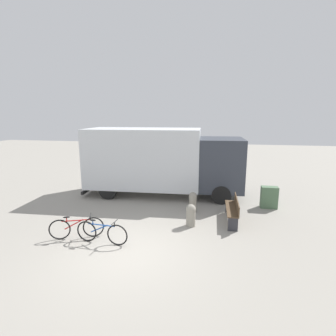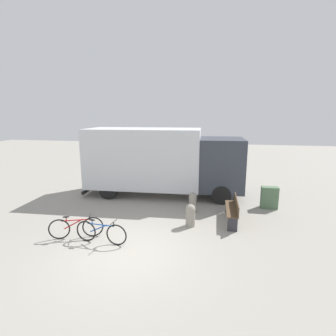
{
  "view_description": "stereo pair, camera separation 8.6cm",
  "coord_description": "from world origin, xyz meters",
  "px_view_note": "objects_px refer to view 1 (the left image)",
  "views": [
    {
      "loc": [
        2.44,
        -6.68,
        3.96
      ],
      "look_at": [
        0.48,
        4.12,
        1.72
      ],
      "focal_mm": 28.0,
      "sensor_mm": 36.0,
      "label": 1
    },
    {
      "loc": [
        2.53,
        -6.66,
        3.96
      ],
      "look_at": [
        0.48,
        4.12,
        1.72
      ],
      "focal_mm": 28.0,
      "sensor_mm": 36.0,
      "label": 2
    }
  ],
  "objects_px": {
    "bicycle_near": "(77,228)",
    "bicycle_middle": "(102,232)",
    "bollard_far_bench": "(193,201)",
    "park_bench": "(233,208)",
    "bollard_near_bench": "(191,214)",
    "delivery_truck": "(161,159)",
    "utility_box": "(269,197)"
  },
  "relations": [
    {
      "from": "bollard_far_bench",
      "to": "delivery_truck",
      "type": "bearing_deg",
      "value": 129.56
    },
    {
      "from": "delivery_truck",
      "to": "bicycle_middle",
      "type": "height_order",
      "value": "delivery_truck"
    },
    {
      "from": "bollard_far_bench",
      "to": "utility_box",
      "type": "xyz_separation_m",
      "value": [
        3.19,
        1.06,
        0.01
      ]
    },
    {
      "from": "bollard_far_bench",
      "to": "utility_box",
      "type": "bearing_deg",
      "value": 18.34
    },
    {
      "from": "bicycle_middle",
      "to": "utility_box",
      "type": "height_order",
      "value": "utility_box"
    },
    {
      "from": "bicycle_middle",
      "to": "bollard_near_bench",
      "type": "bearing_deg",
      "value": 38.97
    },
    {
      "from": "utility_box",
      "to": "bicycle_near",
      "type": "bearing_deg",
      "value": -148.44
    },
    {
      "from": "bicycle_near",
      "to": "bollard_far_bench",
      "type": "distance_m",
      "value": 4.65
    },
    {
      "from": "delivery_truck",
      "to": "bicycle_middle",
      "type": "distance_m",
      "value": 5.63
    },
    {
      "from": "delivery_truck",
      "to": "bicycle_near",
      "type": "xyz_separation_m",
      "value": [
        -1.72,
        -5.21,
        -1.42
      ]
    },
    {
      "from": "bicycle_near",
      "to": "utility_box",
      "type": "xyz_separation_m",
      "value": [
        6.69,
        4.11,
        0.11
      ]
    },
    {
      "from": "park_bench",
      "to": "utility_box",
      "type": "height_order",
      "value": "utility_box"
    },
    {
      "from": "delivery_truck",
      "to": "park_bench",
      "type": "xyz_separation_m",
      "value": [
        3.37,
        -2.88,
        -1.28
      ]
    },
    {
      "from": "park_bench",
      "to": "bollard_far_bench",
      "type": "distance_m",
      "value": 1.75
    },
    {
      "from": "delivery_truck",
      "to": "utility_box",
      "type": "xyz_separation_m",
      "value": [
        4.97,
        -1.09,
        -1.32
      ]
    },
    {
      "from": "bicycle_middle",
      "to": "bollard_near_bench",
      "type": "xyz_separation_m",
      "value": [
        2.61,
        1.81,
        0.08
      ]
    },
    {
      "from": "bicycle_near",
      "to": "utility_box",
      "type": "bearing_deg",
      "value": 10.45
    },
    {
      "from": "bicycle_middle",
      "to": "bollard_far_bench",
      "type": "xyz_separation_m",
      "value": [
        2.55,
        3.24,
        0.09
      ]
    },
    {
      "from": "park_bench",
      "to": "bollard_far_bench",
      "type": "height_order",
      "value": "park_bench"
    },
    {
      "from": "park_bench",
      "to": "bicycle_middle",
      "type": "bearing_deg",
      "value": 120.79
    },
    {
      "from": "bicycle_near",
      "to": "bicycle_middle",
      "type": "distance_m",
      "value": 0.97
    },
    {
      "from": "delivery_truck",
      "to": "utility_box",
      "type": "bearing_deg",
      "value": -14.9
    },
    {
      "from": "park_bench",
      "to": "bicycle_middle",
      "type": "distance_m",
      "value": 4.85
    },
    {
      "from": "park_bench",
      "to": "bicycle_middle",
      "type": "xyz_separation_m",
      "value": [
        -4.14,
        -2.51,
        -0.15
      ]
    },
    {
      "from": "bollard_near_bench",
      "to": "bollard_far_bench",
      "type": "height_order",
      "value": "bollard_far_bench"
    },
    {
      "from": "bicycle_near",
      "to": "bollard_near_bench",
      "type": "xyz_separation_m",
      "value": [
        3.56,
        1.62,
        0.08
      ]
    },
    {
      "from": "delivery_truck",
      "to": "bollard_far_bench",
      "type": "xyz_separation_m",
      "value": [
        1.78,
        -2.15,
        -1.33
      ]
    },
    {
      "from": "bollard_near_bench",
      "to": "bollard_far_bench",
      "type": "distance_m",
      "value": 1.43
    },
    {
      "from": "delivery_truck",
      "to": "utility_box",
      "type": "relative_size",
      "value": 8.25
    },
    {
      "from": "bollard_far_bench",
      "to": "park_bench",
      "type": "bearing_deg",
      "value": -24.59
    },
    {
      "from": "park_bench",
      "to": "bicycle_near",
      "type": "height_order",
      "value": "park_bench"
    },
    {
      "from": "delivery_truck",
      "to": "bollard_near_bench",
      "type": "bearing_deg",
      "value": -65.39
    }
  ]
}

